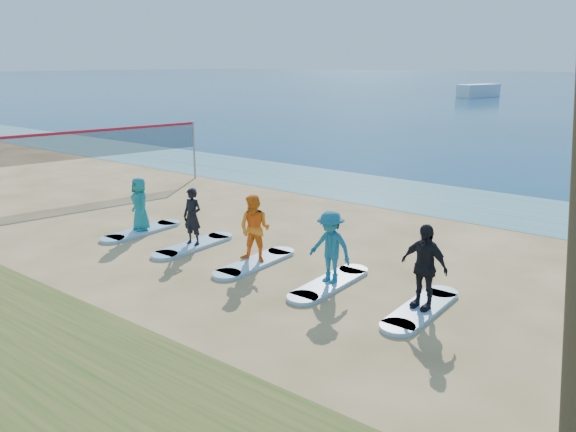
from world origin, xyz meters
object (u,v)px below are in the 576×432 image
Objects in this scene: student_1 at (192,216)px; surfboard_3 at (330,283)px; surfboard_1 at (194,245)px; student_3 at (330,247)px; volleyball_net at (91,144)px; student_0 at (140,204)px; surfboard_4 at (421,309)px; surfboard_2 at (255,263)px; student_2 at (255,229)px; surfboard_0 at (142,231)px; student_4 at (424,266)px; boat_offshore_a at (478,97)px.

surfboard_3 is (4.53, 0.00, -0.84)m from student_1.
surfboard_1 is 4.61m from student_3.
volleyball_net reaches higher than surfboard_3.
surfboard_4 is (9.05, 0.00, -0.84)m from student_0.
student_2 is (0.00, 0.00, 0.90)m from surfboard_2.
student_2 is at bearing 0.00° from surfboard_0.
surfboard_1 is at bearing 0.00° from surfboard_0.
surfboard_2 is 1.00× the size of surfboard_3.
student_1 is 0.72× the size of surfboard_3.
surfboard_3 is 1.00× the size of surfboard_4.
student_0 is 6.84m from surfboard_3.
student_1 is at bearing 0.00° from surfboard_0.
surfboard_0 is 6.85m from student_3.
student_4 reaches higher than surfboard_4.
student_1 is 2.41m from surfboard_2.
student_2 reaches higher than student_0.
surfboard_0 and surfboard_2 have the same top height.
student_4 is at bearing 0.00° from surfboard_0.
surfboard_1 and surfboard_2 have the same top height.
surfboard_2 is at bearing 0.00° from student_2.
student_2 is 0.96× the size of student_4.
student_3 reaches higher than boat_offshore_a.
surfboard_1 is 6.85m from student_4.
surfboard_0 is at bearing 164.85° from student_2.
student_2 is at bearing -58.98° from boat_offshore_a.
surfboard_0 is 6.79m from surfboard_3.
student_0 is (0.00, 0.00, 0.84)m from surfboard_0.
boat_offshore_a is at bearing 96.95° from student_1.
surfboard_1 is at bearing -172.16° from student_4.
surfboard_1 is at bearing -178.00° from student_3.
surfboard_0 is 2.26m from surfboard_1.
volleyball_net is 12.87m from surfboard_3.
student_0 is 9.09m from surfboard_4.
surfboard_4 is at bearing -8.73° from volleyball_net.
volleyball_net reaches higher than boat_offshore_a.
volleyball_net is 8.53m from surfboard_1.
surfboard_0 is at bearing 180.00° from surfboard_4.
surfboard_3 is at bearing -6.93° from student_1.
surfboard_3 is at bearing 0.00° from surfboard_0.
surfboard_4 is at bearing 2.00° from student_3.
surfboard_4 is at bearing -55.73° from boat_offshore_a.
surfboard_3 is at bearing -57.34° from boat_offshore_a.
student_3 is at bearing -57.34° from boat_offshore_a.
student_2 is (4.53, 0.00, 0.90)m from surfboard_0.
student_0 reaches higher than boat_offshore_a.
volleyball_net is 4.98× the size of student_4.
boat_offshore_a is 3.39× the size of surfboard_0.
student_1 is at bearing 164.85° from student_2.
surfboard_0 is 9.10m from student_4.
surfboard_3 is 2.45m from student_4.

